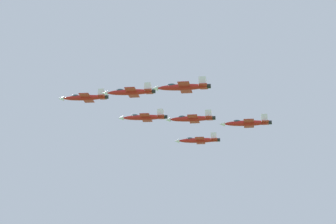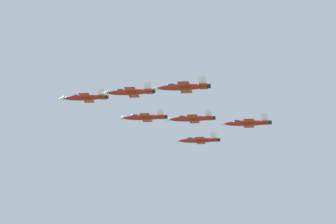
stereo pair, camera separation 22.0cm
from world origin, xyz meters
name	(u,v)px [view 2 (the right image)]	position (x,y,z in m)	size (l,w,h in m)	color
jet_lead	(84,98)	(-20.75, 17.56, 116.92)	(8.78, 14.32, 3.01)	red
jet_left_wingman	(130,92)	(-32.42, 1.65, 113.84)	(8.69, 14.22, 2.99)	red
jet_right_wingman	(144,117)	(-6.93, 3.48, 114.33)	(9.01, 14.66, 3.08)	red
jet_left_outer	(182,87)	(-44.08, -14.26, 110.39)	(8.80, 14.42, 3.03)	red
jet_right_outer	(198,140)	(6.89, -10.60, 110.19)	(8.67, 14.13, 2.97)	red
jet_slot_rear	(191,119)	(-18.59, -12.43, 109.77)	(8.52, 13.97, 2.94)	red
jet_trailing	(247,123)	(-17.52, -27.42, 108.03)	(8.72, 14.25, 2.99)	red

